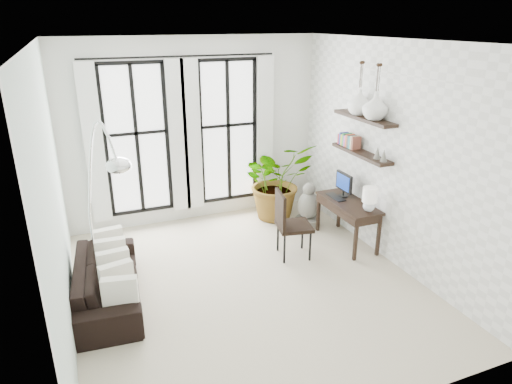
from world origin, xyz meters
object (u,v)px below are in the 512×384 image
desk_chair (288,221)px  buddha (308,207)px  desk (350,205)px  plant (277,180)px  sofa (108,281)px  arc_lamp (101,166)px

desk_chair → buddha: (0.84, 0.90, -0.27)m
desk → desk_chair: bearing=-180.0°
desk → desk_chair: 1.09m
plant → desk_chair: 1.53m
sofa → desk_chair: 2.69m
plant → arc_lamp: bearing=-155.6°
desk_chair → buddha: desk_chair is taller
desk → arc_lamp: 3.79m
sofa → buddha: buddha is taller
arc_lamp → sofa: bearing=-110.9°
desk → buddha: bearing=105.1°
plant → buddha: bearing=-55.7°
desk_chair → buddha: 1.26m
plant → buddha: size_ratio=1.80×
sofa → arc_lamp: bearing=-15.9°
arc_lamp → plant: bearing=24.4°
plant → desk_chair: bearing=-107.9°
sofa → desk: (3.75, 0.20, 0.40)m
buddha → plant: bearing=124.3°
sofa → buddha: size_ratio=2.48×
buddha → desk: bearing=-74.9°
sofa → desk_chair: size_ratio=1.85×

